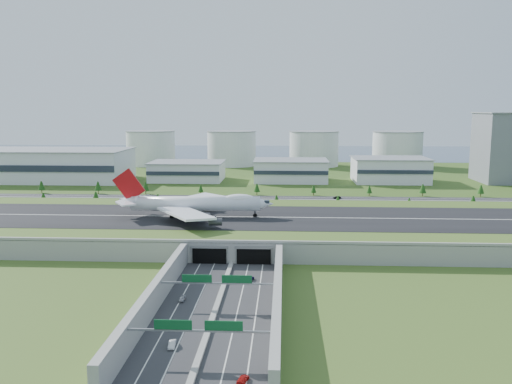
{
  "coord_description": "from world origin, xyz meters",
  "views": [
    {
      "loc": [
        19.92,
        -249.89,
        59.0
      ],
      "look_at": [
        4.85,
        35.0,
        14.75
      ],
      "focal_mm": 38.0,
      "sensor_mm": 36.0,
      "label": 1
    }
  ],
  "objects_px": {
    "car_0": "(182,298)",
    "car_6": "(510,203)",
    "office_tower": "(509,148)",
    "car_2": "(249,278)",
    "boeing_747": "(195,203)",
    "car_3": "(243,379)",
    "car_1": "(172,344)",
    "car_5": "(337,197)",
    "car_4": "(93,200)",
    "fuel_tank_a": "(151,148)",
    "car_7": "(147,196)"
  },
  "relations": [
    {
      "from": "car_0",
      "to": "car_6",
      "type": "relative_size",
      "value": 0.87
    },
    {
      "from": "office_tower",
      "to": "car_2",
      "type": "bearing_deg",
      "value": -125.89
    },
    {
      "from": "boeing_747",
      "to": "car_3",
      "type": "relative_size",
      "value": 16.44
    },
    {
      "from": "car_1",
      "to": "car_5",
      "type": "distance_m",
      "value": 235.79
    },
    {
      "from": "office_tower",
      "to": "car_4",
      "type": "xyz_separation_m",
      "value": [
        -302.38,
        -109.96,
        -26.67
      ]
    },
    {
      "from": "boeing_747",
      "to": "fuel_tank_a",
      "type": "bearing_deg",
      "value": 105.34
    },
    {
      "from": "car_5",
      "to": "car_4",
      "type": "bearing_deg",
      "value": -99.16
    },
    {
      "from": "boeing_747",
      "to": "car_5",
      "type": "distance_m",
      "value": 130.42
    },
    {
      "from": "office_tower",
      "to": "car_1",
      "type": "distance_m",
      "value": 381.47
    },
    {
      "from": "car_3",
      "to": "car_7",
      "type": "bearing_deg",
      "value": -56.84
    },
    {
      "from": "fuel_tank_a",
      "to": "car_2",
      "type": "xyz_separation_m",
      "value": [
        128.11,
        -380.2,
        -16.68
      ]
    },
    {
      "from": "office_tower",
      "to": "boeing_747",
      "type": "bearing_deg",
      "value": -138.61
    },
    {
      "from": "car_2",
      "to": "car_7",
      "type": "height_order",
      "value": "car_7"
    },
    {
      "from": "boeing_747",
      "to": "car_0",
      "type": "xyz_separation_m",
      "value": [
        10.94,
        -90.35,
        -13.74
      ]
    },
    {
      "from": "car_6",
      "to": "car_1",
      "type": "bearing_deg",
      "value": 130.81
    },
    {
      "from": "fuel_tank_a",
      "to": "boeing_747",
      "type": "height_order",
      "value": "fuel_tank_a"
    },
    {
      "from": "car_5",
      "to": "office_tower",
      "type": "bearing_deg",
      "value": 106.3
    },
    {
      "from": "car_0",
      "to": "car_7",
      "type": "bearing_deg",
      "value": 109.41
    },
    {
      "from": "office_tower",
      "to": "car_6",
      "type": "bearing_deg",
      "value": -110.55
    },
    {
      "from": "car_1",
      "to": "car_3",
      "type": "bearing_deg",
      "value": -45.8
    },
    {
      "from": "boeing_747",
      "to": "car_2",
      "type": "distance_m",
      "value": 76.92
    },
    {
      "from": "car_4",
      "to": "car_3",
      "type": "bearing_deg",
      "value": -148.46
    },
    {
      "from": "car_0",
      "to": "car_2",
      "type": "bearing_deg",
      "value": 49.4
    },
    {
      "from": "car_6",
      "to": "car_7",
      "type": "xyz_separation_m",
      "value": [
        -231.62,
        16.16,
        0.13
      ]
    },
    {
      "from": "car_0",
      "to": "car_4",
      "type": "relative_size",
      "value": 1.07
    },
    {
      "from": "car_2",
      "to": "car_7",
      "type": "relative_size",
      "value": 0.87
    },
    {
      "from": "car_3",
      "to": "car_6",
      "type": "xyz_separation_m",
      "value": [
        148.42,
        227.76,
        0.05
      ]
    },
    {
      "from": "car_0",
      "to": "car_3",
      "type": "height_order",
      "value": "car_0"
    },
    {
      "from": "fuel_tank_a",
      "to": "car_2",
      "type": "height_order",
      "value": "fuel_tank_a"
    },
    {
      "from": "car_6",
      "to": "car_7",
      "type": "distance_m",
      "value": 232.19
    },
    {
      "from": "car_3",
      "to": "car_5",
      "type": "xyz_separation_m",
      "value": [
        43.4,
        243.89,
        0.19
      ]
    },
    {
      "from": "boeing_747",
      "to": "car_1",
      "type": "xyz_separation_m",
      "value": [
        14.56,
        -122.96,
        -13.73
      ]
    },
    {
      "from": "fuel_tank_a",
      "to": "car_7",
      "type": "relative_size",
      "value": 8.56
    },
    {
      "from": "car_3",
      "to": "car_7",
      "type": "distance_m",
      "value": 257.72
    },
    {
      "from": "fuel_tank_a",
      "to": "car_5",
      "type": "xyz_separation_m",
      "value": [
        174.64,
        -206.45,
        -16.52
      ]
    },
    {
      "from": "fuel_tank_a",
      "to": "car_3",
      "type": "height_order",
      "value": "fuel_tank_a"
    },
    {
      "from": "car_5",
      "to": "car_7",
      "type": "xyz_separation_m",
      "value": [
        -126.6,
        0.03,
        -0.01
      ]
    },
    {
      "from": "fuel_tank_a",
      "to": "car_5",
      "type": "bearing_deg",
      "value": -49.77
    },
    {
      "from": "boeing_747",
      "to": "car_3",
      "type": "height_order",
      "value": "boeing_747"
    },
    {
      "from": "car_2",
      "to": "car_0",
      "type": "bearing_deg",
      "value": 62.98
    },
    {
      "from": "car_3",
      "to": "car_6",
      "type": "distance_m",
      "value": 271.85
    },
    {
      "from": "fuel_tank_a",
      "to": "car_6",
      "type": "distance_m",
      "value": 357.82
    },
    {
      "from": "car_3",
      "to": "fuel_tank_a",
      "type": "bearing_deg",
      "value": -59.43
    },
    {
      "from": "car_5",
      "to": "boeing_747",
      "type": "bearing_deg",
      "value": -52.25
    },
    {
      "from": "boeing_747",
      "to": "car_3",
      "type": "xyz_separation_m",
      "value": [
        33.51,
        -139.45,
        -13.83
      ]
    },
    {
      "from": "car_2",
      "to": "car_4",
      "type": "bearing_deg",
      "value": -38.85
    },
    {
      "from": "car_1",
      "to": "car_3",
      "type": "distance_m",
      "value": 25.12
    },
    {
      "from": "car_7",
      "to": "car_1",
      "type": "bearing_deg",
      "value": 15.35
    },
    {
      "from": "car_1",
      "to": "car_5",
      "type": "relative_size",
      "value": 0.89
    },
    {
      "from": "car_1",
      "to": "car_7",
      "type": "distance_m",
      "value": 236.33
    }
  ]
}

